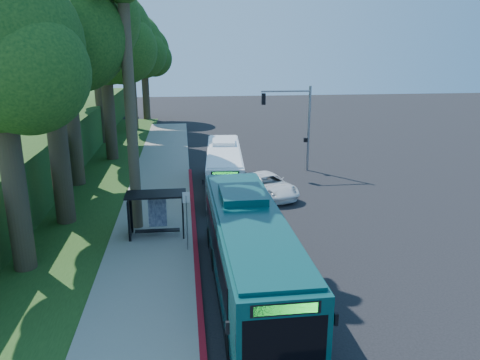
{
  "coord_description": "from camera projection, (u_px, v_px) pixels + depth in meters",
  "views": [
    {
      "loc": [
        -5.4,
        -27.07,
        10.15
      ],
      "look_at": [
        -1.98,
        1.0,
        1.96
      ],
      "focal_mm": 35.0,
      "sensor_mm": 36.0,
      "label": 1
    }
  ],
  "objects": [
    {
      "name": "tree_5",
      "position": [
        144.0,
        54.0,
        63.69
      ],
      "size": [
        7.35,
        7.0,
        12.86
      ],
      "color": "#382B1E",
      "rests_on": "ground"
    },
    {
      "name": "tree_2",
      "position": [
        105.0,
        41.0,
        40.21
      ],
      "size": [
        8.82,
        8.4,
        15.12
      ],
      "color": "#382B1E",
      "rests_on": "ground"
    },
    {
      "name": "teal_bus",
      "position": [
        249.0,
        251.0,
        19.45
      ],
      "size": [
        2.96,
        13.09,
        3.89
      ],
      "rotation": [
        0.0,
        0.0,
        0.01
      ],
      "color": "#0B3E3E",
      "rests_on": "ground"
    },
    {
      "name": "stop_sign_pole",
      "position": [
        187.0,
        213.0,
        23.29
      ],
      "size": [
        0.35,
        0.06,
        3.17
      ],
      "color": "gray",
      "rests_on": "ground"
    },
    {
      "name": "tree_1",
      "position": [
        62.0,
        5.0,
        31.78
      ],
      "size": [
        10.5,
        10.0,
        18.26
      ],
      "color": "#382B1E",
      "rests_on": "ground"
    },
    {
      "name": "tree_0",
      "position": [
        47.0,
        24.0,
        24.69
      ],
      "size": [
        8.4,
        8.0,
        15.7
      ],
      "color": "#382B1E",
      "rests_on": "ground"
    },
    {
      "name": "traffic_signal_pole",
      "position": [
        297.0,
        118.0,
        38.0
      ],
      "size": [
        4.1,
        0.3,
        7.0
      ],
      "color": "gray",
      "rests_on": "ground"
    },
    {
      "name": "sidewalk",
      "position": [
        155.0,
        217.0,
        28.4
      ],
      "size": [
        4.5,
        70.0,
        0.12
      ],
      "primitive_type": "cube",
      "color": "gray",
      "rests_on": "ground"
    },
    {
      "name": "white_bus",
      "position": [
        224.0,
        168.0,
        33.65
      ],
      "size": [
        3.21,
        11.29,
        3.32
      ],
      "rotation": [
        0.0,
        0.0,
        -0.08
      ],
      "color": "white",
      "rests_on": "ground"
    },
    {
      "name": "red_curb",
      "position": [
        195.0,
        242.0,
        24.85
      ],
      "size": [
        0.25,
        30.0,
        0.13
      ],
      "primitive_type": "cube",
      "color": "maroon",
      "rests_on": "ground"
    },
    {
      "name": "tree_3",
      "position": [
        96.0,
        26.0,
        47.19
      ],
      "size": [
        10.08,
        9.6,
        17.28
      ],
      "color": "#382B1E",
      "rests_on": "ground"
    },
    {
      "name": "bus_shelter",
      "position": [
        152.0,
        206.0,
        25.19
      ],
      "size": [
        3.2,
        1.51,
        2.55
      ],
      "color": "black",
      "rests_on": "ground"
    },
    {
      "name": "grass_verge",
      "position": [
        76.0,
        196.0,
        32.51
      ],
      "size": [
        8.0,
        70.0,
        0.06
      ],
      "primitive_type": "cube",
      "color": "#234719",
      "rests_on": "ground"
    },
    {
      "name": "tree_4",
      "position": [
        130.0,
        49.0,
        55.73
      ],
      "size": [
        8.4,
        8.0,
        14.14
      ],
      "color": "#382B1E",
      "rests_on": "ground"
    },
    {
      "name": "pickup",
      "position": [
        268.0,
        185.0,
        32.55
      ],
      "size": [
        4.22,
        6.01,
        1.52
      ],
      "primitive_type": "imported",
      "rotation": [
        0.0,
        0.0,
        0.34
      ],
      "color": "white",
      "rests_on": "ground"
    },
    {
      "name": "ground",
      "position": [
        273.0,
        213.0,
        29.26
      ],
      "size": [
        140.0,
        140.0,
        0.0
      ],
      "primitive_type": "plane",
      "color": "black",
      "rests_on": "ground"
    }
  ]
}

